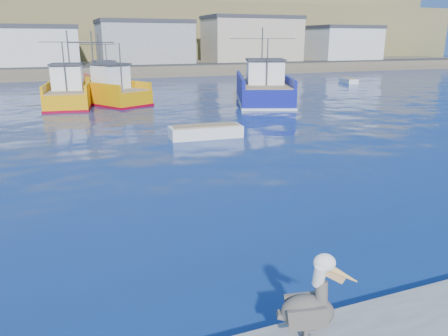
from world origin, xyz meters
The scene contains 10 objects.
ground centered at (0.00, 0.00, 0.00)m, with size 260.00×260.00×0.00m, color #071451.
dock_bollards centered at (0.60, -3.40, 0.65)m, with size 36.20×0.20×0.30m.
far_shore centered at (0.00, 109.20, 8.98)m, with size 200.00×81.00×24.00m.
trawler_yellow_a centered at (-4.06, 32.32, 1.01)m, with size 5.13×11.07×6.43m.
trawler_yellow_b centered at (-1.22, 32.20, 0.98)m, with size 7.96×10.69×6.38m.
trawler_blue centered at (12.88, 28.07, 1.13)m, with size 8.93×13.73×6.73m.
boat_orange centered at (0.07, 43.15, 1.02)m, with size 4.19×8.33×6.04m.
skiff_mid centered at (2.50, 14.77, 0.30)m, with size 4.33×1.75×0.92m.
skiff_far centered at (31.25, 39.40, 0.25)m, with size 2.17×3.85×0.79m.
pelican centered at (-2.06, -3.61, 1.22)m, with size 1.33×0.86×1.69m.
Camera 1 is at (-5.85, -9.10, 5.59)m, focal length 35.00 mm.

